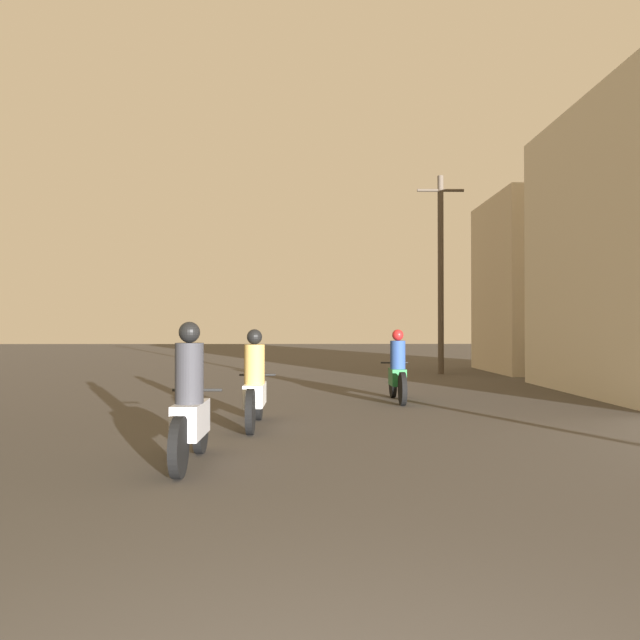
{
  "coord_description": "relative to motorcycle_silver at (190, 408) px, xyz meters",
  "views": [
    {
      "loc": [
        -0.06,
        -1.68,
        1.56
      ],
      "look_at": [
        0.23,
        16.32,
        1.79
      ],
      "focal_mm": 35.0,
      "sensor_mm": 36.0,
      "label": 1
    }
  ],
  "objects": [
    {
      "name": "motorcycle_silver",
      "position": [
        0.0,
        0.0,
        0.0
      ],
      "size": [
        0.6,
        1.93,
        1.63
      ],
      "rotation": [
        0.0,
        0.0,
        -0.01
      ],
      "color": "black",
      "rests_on": "ground_plane"
    },
    {
      "name": "motorcycle_white",
      "position": [
        0.49,
        2.73,
        -0.03
      ],
      "size": [
        0.6,
        2.14,
        1.54
      ],
      "rotation": [
        0.0,
        0.0,
        0.1
      ],
      "color": "black",
      "rests_on": "ground_plane"
    },
    {
      "name": "motorcycle_green",
      "position": [
        3.22,
        6.12,
        -0.02
      ],
      "size": [
        0.6,
        2.15,
        1.53
      ],
      "rotation": [
        0.0,
        0.0,
        0.03
      ],
      "color": "black",
      "rests_on": "ground_plane"
    },
    {
      "name": "building_right_far",
      "position": [
        9.94,
        15.04,
        2.46
      ],
      "size": [
        4.32,
        5.02,
        6.2
      ],
      "color": "beige",
      "rests_on": "ground_plane"
    },
    {
      "name": "utility_pole_far",
      "position": [
        5.83,
        14.05,
        2.9
      ],
      "size": [
        1.6,
        0.2,
        6.78
      ],
      "color": "#4C4238",
      "rests_on": "ground_plane"
    }
  ]
}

